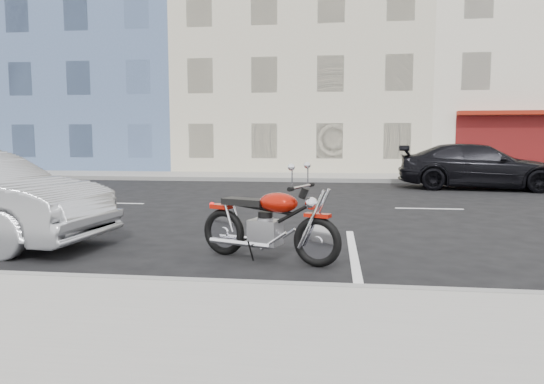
% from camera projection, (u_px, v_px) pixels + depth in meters
% --- Properties ---
extents(ground, '(120.00, 120.00, 0.00)m').
position_uv_depth(ground, '(345.00, 207.00, 11.94)').
color(ground, black).
rests_on(ground, ground).
extents(sidewalk_far, '(80.00, 3.40, 0.15)m').
position_uv_depth(sidewalk_far, '(225.00, 176.00, 21.14)').
color(sidewalk_far, gray).
rests_on(sidewalk_far, ground).
extents(curb_far, '(80.00, 0.12, 0.16)m').
position_uv_depth(curb_far, '(216.00, 179.00, 19.46)').
color(curb_far, gray).
rests_on(curb_far, ground).
extents(bldg_blue, '(12.00, 12.00, 13.00)m').
position_uv_depth(bldg_blue, '(105.00, 59.00, 29.07)').
color(bldg_blue, '#4C648D').
rests_on(bldg_blue, ground).
extents(bldg_cream, '(12.00, 12.00, 11.50)m').
position_uv_depth(bldg_cream, '(305.00, 68.00, 27.65)').
color(bldg_cream, beige).
rests_on(bldg_cream, ground).
extents(motorcycle, '(2.03, 0.97, 1.07)m').
position_uv_depth(motorcycle, '(319.00, 231.00, 6.29)').
color(motorcycle, black).
rests_on(motorcycle, ground).
extents(car_far, '(5.48, 2.79, 1.52)m').
position_uv_depth(car_far, '(478.00, 166.00, 16.32)').
color(car_far, black).
rests_on(car_far, ground).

